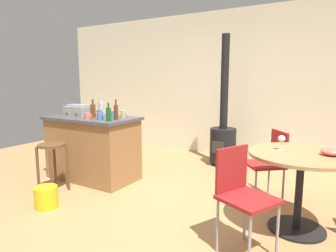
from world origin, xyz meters
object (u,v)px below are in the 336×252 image
(cup_4, at_px, (88,116))
(dining_table, at_px, (300,172))
(toolbox, at_px, (79,111))
(bottle_0, at_px, (93,110))
(bottle_3, at_px, (116,112))
(cup_1, at_px, (100,113))
(folding_chair_far, at_px, (242,191))
(cup_0, at_px, (100,117))
(bottle_2, at_px, (101,109))
(wine_glass, at_px, (282,139))
(wooden_stool, at_px, (52,156))
(plastic_bucket, at_px, (46,197))
(kitchen_island, at_px, (93,148))
(serving_bowl, at_px, (331,152))
(cup_2, at_px, (124,114))
(cup_3, at_px, (112,114))
(folding_chair_near, at_px, (269,160))
(bottle_1, at_px, (109,114))
(wood_stove, at_px, (223,135))

(cup_4, bearing_deg, dining_table, 1.63)
(toolbox, height_order, bottle_0, bottle_0)
(bottle_3, height_order, cup_1, bottle_3)
(folding_chair_far, bearing_deg, cup_0, 165.00)
(bottle_2, distance_m, wine_glass, 2.67)
(bottle_0, bearing_deg, wooden_stool, -100.18)
(cup_0, relative_size, plastic_bucket, 0.46)
(kitchen_island, distance_m, bottle_0, 0.56)
(kitchen_island, xyz_separation_m, serving_bowl, (3.04, -0.06, 0.34))
(cup_0, bearing_deg, cup_2, 71.88)
(cup_0, bearing_deg, serving_bowl, 2.38)
(wooden_stool, height_order, cup_0, cup_0)
(kitchen_island, bearing_deg, cup_2, 20.95)
(bottle_2, height_order, cup_3, bottle_2)
(wine_glass, bearing_deg, cup_4, -177.33)
(dining_table, distance_m, serving_bowl, 0.33)
(folding_chair_far, xyz_separation_m, cup_0, (-2.10, 0.56, 0.43))
(wooden_stool, height_order, bottle_3, bottle_3)
(bottle_2, height_order, cup_2, bottle_2)
(folding_chair_near, bearing_deg, cup_2, -170.60)
(bottle_2, relative_size, wine_glass, 1.78)
(kitchen_island, distance_m, plastic_bucket, 1.12)
(folding_chair_near, relative_size, toolbox, 2.18)
(toolbox, relative_size, cup_0, 3.30)
(wine_glass, bearing_deg, bottle_1, -176.43)
(dining_table, distance_m, cup_2, 2.40)
(cup_2, bearing_deg, bottle_3, -77.30)
(wood_stove, xyz_separation_m, serving_bowl, (1.65, -1.71, 0.28))
(folding_chair_near, xyz_separation_m, bottle_1, (-1.89, -0.70, 0.51))
(wood_stove, relative_size, cup_1, 18.83)
(cup_4, bearing_deg, serving_bowl, 2.39)
(dining_table, relative_size, bottle_0, 3.81)
(plastic_bucket, bearing_deg, cup_0, 86.38)
(folding_chair_near, height_order, folding_chair_far, folding_chair_far)
(toolbox, height_order, bottle_1, bottle_1)
(bottle_3, relative_size, cup_3, 2.41)
(wood_stove, distance_m, cup_3, 1.96)
(cup_0, relative_size, cup_4, 0.94)
(folding_chair_near, distance_m, wine_glass, 0.71)
(wood_stove, relative_size, bottle_3, 8.02)
(wood_stove, bearing_deg, dining_table, -51.21)
(bottle_2, relative_size, cup_3, 2.27)
(toolbox, bearing_deg, folding_chair_near, 10.68)
(toolbox, bearing_deg, serving_bowl, -1.03)
(toolbox, relative_size, bottle_1, 1.62)
(cup_1, bearing_deg, bottle_3, -18.63)
(bottle_2, height_order, wine_glass, bottle_2)
(folding_chair_far, relative_size, cup_0, 7.54)
(toolbox, distance_m, bottle_2, 0.32)
(cup_4, bearing_deg, plastic_bucket, -79.03)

